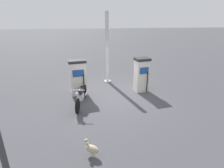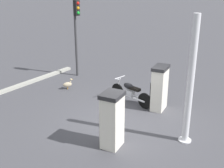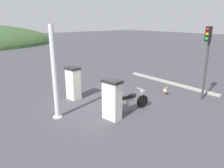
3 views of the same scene
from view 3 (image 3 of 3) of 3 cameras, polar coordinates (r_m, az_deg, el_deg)
ground_plane at (r=10.64m, az=-3.05°, el=-5.50°), size 120.00×120.00×0.00m
fuel_pump_near at (r=8.85m, az=-0.00°, el=-4.13°), size 0.60×0.87×1.71m
fuel_pump_far at (r=11.30m, az=-10.26°, el=0.24°), size 0.65×0.77×1.71m
motorcycle_near_pump at (r=9.84m, az=4.87°, el=-4.44°), size 2.05×0.70×0.95m
wandering_duck at (r=12.33m, az=13.96°, el=-1.68°), size 0.39×0.45×0.49m
roadside_traffic_light at (r=11.69m, az=23.97°, el=8.04°), size 0.39×0.26×3.72m
canopy_support_pole at (r=8.99m, az=-15.05°, el=2.26°), size 0.40×0.40×3.87m
road_edge_kerb at (r=14.58m, az=15.09°, el=0.35°), size 0.36×6.67×0.12m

